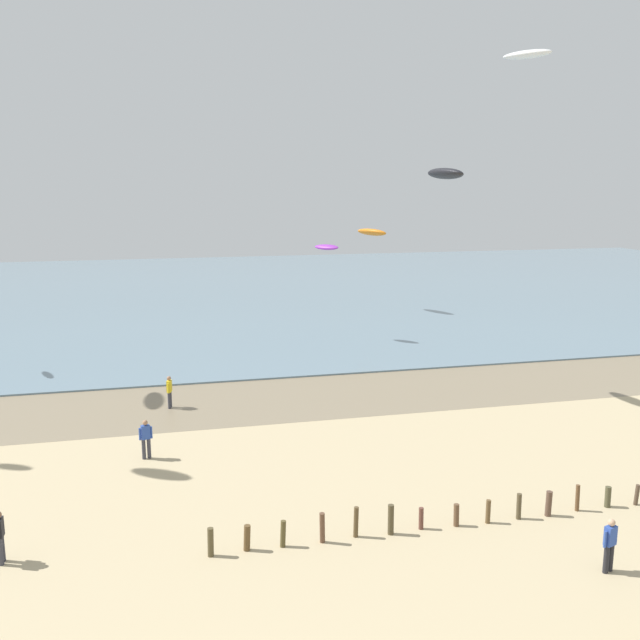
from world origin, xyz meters
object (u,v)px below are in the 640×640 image
(kite_aloft_7, at_px, (527,55))
(kite_aloft_3, at_px, (327,247))
(person_nearest_camera, at_px, (610,544))
(kite_aloft_1, at_px, (372,232))
(person_by_waterline, at_px, (0,536))
(kite_aloft_2, at_px, (445,174))
(person_left_flank, at_px, (146,438))
(person_mid_beach, at_px, (169,391))

(kite_aloft_7, bearing_deg, kite_aloft_3, -150.98)
(person_nearest_camera, height_order, kite_aloft_1, kite_aloft_1)
(person_by_waterline, bearing_deg, kite_aloft_7, 37.17)
(kite_aloft_1, bearing_deg, kite_aloft_2, 144.56)
(person_left_flank, bearing_deg, person_mid_beach, 80.51)
(kite_aloft_1, xyz_separation_m, kite_aloft_3, (-6.78, -10.63, -0.26))
(kite_aloft_3, relative_size, kite_aloft_7, 0.61)
(kite_aloft_3, height_order, kite_aloft_7, kite_aloft_7)
(kite_aloft_7, bearing_deg, kite_aloft_1, 161.89)
(person_by_waterline, relative_size, kite_aloft_7, 0.50)
(person_nearest_camera, relative_size, person_left_flank, 1.00)
(kite_aloft_1, relative_size, kite_aloft_2, 1.06)
(kite_aloft_7, bearing_deg, person_nearest_camera, -59.39)
(person_nearest_camera, bearing_deg, person_left_flank, 138.14)
(person_nearest_camera, xyz_separation_m, kite_aloft_1, (6.01, 43.05, 6.29))
(person_left_flank, bearing_deg, person_nearest_camera, -41.86)
(person_by_waterline, xyz_separation_m, person_left_flank, (4.26, 7.48, 0.00))
(person_nearest_camera, xyz_separation_m, person_mid_beach, (-12.49, 18.86, 0.00))
(person_nearest_camera, relative_size, kite_aloft_2, 0.52)
(person_left_flank, bearing_deg, kite_aloft_7, 30.46)
(kite_aloft_2, bearing_deg, person_mid_beach, 81.29)
(person_mid_beach, bearing_deg, kite_aloft_3, 49.15)
(person_mid_beach, height_order, kite_aloft_1, kite_aloft_1)
(kite_aloft_2, bearing_deg, kite_aloft_1, -15.12)
(person_left_flank, bearing_deg, kite_aloft_2, 21.03)
(kite_aloft_1, bearing_deg, person_mid_beach, 115.93)
(person_by_waterline, distance_m, kite_aloft_2, 26.60)
(person_mid_beach, xyz_separation_m, person_left_flank, (-1.12, -6.68, 0.00))
(kite_aloft_2, height_order, kite_aloft_3, kite_aloft_2)
(kite_aloft_1, bearing_deg, person_by_waterline, 121.43)
(person_by_waterline, bearing_deg, person_mid_beach, 69.21)
(person_mid_beach, xyz_separation_m, person_by_waterline, (-5.37, -14.15, 0.00))
(person_by_waterline, bearing_deg, kite_aloft_1, 58.09)
(person_left_flank, xyz_separation_m, kite_aloft_3, (12.83, 20.23, 6.02))
(person_nearest_camera, distance_m, kite_aloft_7, 34.74)
(person_nearest_camera, xyz_separation_m, kite_aloft_2, (2.18, 18.25, 11.08))
(person_mid_beach, distance_m, person_by_waterline, 15.14)
(person_by_waterline, height_order, kite_aloft_1, kite_aloft_1)
(person_by_waterline, xyz_separation_m, kite_aloft_3, (17.09, 27.70, 6.02))
(person_nearest_camera, bearing_deg, kite_aloft_2, 83.18)
(person_nearest_camera, xyz_separation_m, kite_aloft_7, (11.37, 26.87, 18.85))
(person_by_waterline, height_order, kite_aloft_2, kite_aloft_2)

